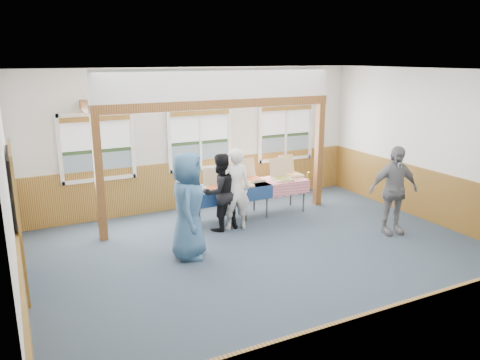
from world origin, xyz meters
name	(u,v)px	position (x,y,z in m)	size (l,w,h in m)	color
floor	(276,260)	(0.00, 0.00, 0.00)	(8.00, 8.00, 0.00)	#2B3A47
ceiling	(280,71)	(0.00, 0.00, 3.20)	(8.00, 8.00, 0.00)	white
wall_back	(199,138)	(0.00, 3.50, 1.60)	(8.00, 8.00, 0.00)	silver
wall_front	(458,244)	(0.00, -3.50, 1.60)	(8.00, 8.00, 0.00)	silver
wall_left	(10,203)	(-4.00, 0.00, 1.60)	(8.00, 8.00, 0.00)	silver
wall_right	(448,150)	(4.00, 0.00, 1.60)	(8.00, 8.00, 0.00)	silver
wainscot_back	(201,183)	(0.00, 3.48, 0.55)	(7.98, 0.05, 1.10)	brown
wainscot_front	(444,335)	(0.00, -3.48, 0.55)	(7.98, 0.05, 1.10)	brown
wainscot_left	(22,277)	(-3.98, 0.00, 0.55)	(0.05, 6.98, 1.10)	brown
wainscot_right	(441,199)	(3.98, 0.00, 0.55)	(0.05, 6.98, 1.10)	brown
cased_opening	(17,222)	(-3.96, 0.90, 1.05)	(0.06, 1.30, 2.10)	#2D2D2D
window_left	(97,143)	(-2.30, 3.46, 1.68)	(1.56, 0.10, 1.46)	white
window_mid	(200,135)	(0.00, 3.46, 1.68)	(1.56, 0.10, 1.46)	white
window_right	(286,129)	(2.30, 3.46, 1.68)	(1.56, 0.10, 1.46)	white
post_left	(99,179)	(-2.50, 2.30, 1.20)	(0.15, 0.15, 2.40)	#593913
post_right	(319,155)	(2.50, 2.30, 1.20)	(0.15, 0.15, 2.40)	#593913
cross_beam	(220,104)	(0.00, 2.30, 2.49)	(5.15, 0.18, 0.18)	#593913
table_left	(228,188)	(0.15, 2.26, 0.70)	(1.91, 1.40, 0.76)	#2D2D2D
table_right	(270,183)	(1.16, 2.25, 0.69)	(1.71, 0.88, 0.76)	#2D2D2D
pizza_box_a	(213,186)	(-0.24, 2.15, 0.82)	(0.46, 0.53, 0.41)	beige
pizza_box_b	(239,179)	(0.49, 2.42, 0.82)	(0.52, 0.58, 0.44)	beige
pizza_box_c	(242,183)	(0.41, 2.15, 0.82)	(0.41, 0.49, 0.43)	beige
pizza_box_d	(252,177)	(0.81, 2.44, 0.83)	(0.46, 0.54, 0.46)	beige
pizza_box_e	(282,177)	(1.42, 2.17, 0.82)	(0.45, 0.53, 0.44)	beige
pizza_box_f	(291,173)	(1.81, 2.39, 0.83)	(0.44, 0.53, 0.45)	beige
veggie_tray	(195,189)	(-0.60, 2.26, 0.79)	(0.37, 0.37, 0.09)	black
drink_glass	(308,175)	(2.01, 2.00, 0.83)	(0.07, 0.07, 0.15)	olive
woman_white	(235,189)	(0.03, 1.68, 0.84)	(0.61, 0.40, 1.69)	silver
woman_black	(220,192)	(-0.26, 1.79, 0.79)	(0.77, 0.60, 1.58)	black
man_blue	(188,206)	(-1.30, 0.80, 0.94)	(0.92, 0.60, 1.88)	#335981
person_grey	(394,190)	(2.72, 0.10, 0.88)	(1.04, 0.43, 1.77)	slate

